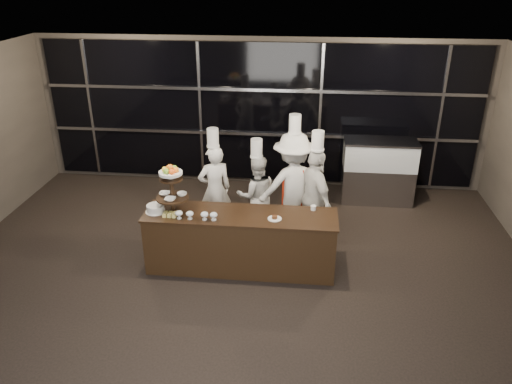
# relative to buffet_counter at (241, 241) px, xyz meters

# --- Properties ---
(room) EXTENTS (10.00, 10.00, 10.00)m
(room) POSITION_rel_buffet_counter_xyz_m (-0.03, -1.69, 1.03)
(room) COLOR black
(room) RESTS_ON ground
(window_wall) EXTENTS (8.60, 0.10, 2.80)m
(window_wall) POSITION_rel_buffet_counter_xyz_m (-0.03, 3.25, 1.04)
(window_wall) COLOR black
(window_wall) RESTS_ON ground
(buffet_counter) EXTENTS (2.84, 0.74, 0.92)m
(buffet_counter) POSITION_rel_buffet_counter_xyz_m (0.00, 0.00, 0.00)
(buffet_counter) COLOR black
(buffet_counter) RESTS_ON ground
(display_stand) EXTENTS (0.48, 0.48, 0.74)m
(display_stand) POSITION_rel_buffet_counter_xyz_m (-1.00, -0.00, 0.87)
(display_stand) COLOR black
(display_stand) RESTS_ON buffet_counter
(compotes) EXTENTS (0.62, 0.11, 0.12)m
(compotes) POSITION_rel_buffet_counter_xyz_m (-0.60, -0.22, 0.54)
(compotes) COLOR silver
(compotes) RESTS_ON buffet_counter
(layer_cake) EXTENTS (0.30, 0.30, 0.11)m
(layer_cake) POSITION_rel_buffet_counter_xyz_m (-1.25, -0.05, 0.51)
(layer_cake) COLOR white
(layer_cake) RESTS_ON buffet_counter
(pastry_squares) EXTENTS (0.20, 0.13, 0.05)m
(pastry_squares) POSITION_rel_buffet_counter_xyz_m (-1.01, -0.16, 0.48)
(pastry_squares) COLOR #F1E375
(pastry_squares) RESTS_ON buffet_counter
(small_plate) EXTENTS (0.20, 0.20, 0.05)m
(small_plate) POSITION_rel_buffet_counter_xyz_m (0.51, -0.10, 0.47)
(small_plate) COLOR white
(small_plate) RESTS_ON buffet_counter
(chef_cup) EXTENTS (0.08, 0.08, 0.07)m
(chef_cup) POSITION_rel_buffet_counter_xyz_m (1.06, 0.25, 0.49)
(chef_cup) COLOR white
(chef_cup) RESTS_ON buffet_counter
(display_case) EXTENTS (1.37, 0.60, 1.24)m
(display_case) POSITION_rel_buffet_counter_xyz_m (2.32, 2.61, 0.22)
(display_case) COLOR #A5A5AA
(display_case) RESTS_ON ground
(chef_a) EXTENTS (0.67, 0.58, 1.85)m
(chef_a) POSITION_rel_buffet_counter_xyz_m (-0.59, 1.13, 0.34)
(chef_a) COLOR white
(chef_a) RESTS_ON ground
(chef_b) EXTENTS (0.79, 0.68, 1.70)m
(chef_b) POSITION_rel_buffet_counter_xyz_m (0.12, 1.13, 0.25)
(chef_b) COLOR silver
(chef_b) RESTS_ON ground
(chef_c) EXTENTS (1.34, 1.02, 2.13)m
(chef_c) POSITION_rel_buffet_counter_xyz_m (0.73, 1.09, 0.46)
(chef_c) COLOR silver
(chef_c) RESTS_ON ground
(chef_d) EXTENTS (0.81, 1.05, 1.95)m
(chef_d) POSITION_rel_buffet_counter_xyz_m (1.09, 0.85, 0.38)
(chef_d) COLOR white
(chef_d) RESTS_ON ground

